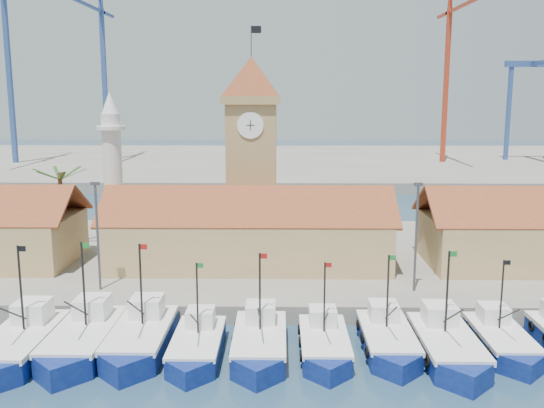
{
  "coord_description": "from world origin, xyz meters",
  "views": [
    {
      "loc": [
        3.01,
        -36.04,
        17.47
      ],
      "look_at": [
        2.2,
        18.0,
        7.67
      ],
      "focal_mm": 40.0,
      "sensor_mm": 36.0,
      "label": 1
    }
  ],
  "objects_px": {
    "boat_0": "(19,347)",
    "minaret": "(113,168)",
    "clock_tower": "(252,149)",
    "boat_5": "(325,346)"
  },
  "relations": [
    {
      "from": "boat_0",
      "to": "minaret",
      "type": "distance_m",
      "value": 27.65
    },
    {
      "from": "boat_0",
      "to": "minaret",
      "type": "xyz_separation_m",
      "value": [
        -0.48,
        26.17,
        8.9
      ]
    },
    {
      "from": "boat_0",
      "to": "clock_tower",
      "type": "relative_size",
      "value": 0.47
    },
    {
      "from": "clock_tower",
      "to": "minaret",
      "type": "height_order",
      "value": "clock_tower"
    },
    {
      "from": "boat_5",
      "to": "minaret",
      "type": "bearing_deg",
      "value": 129.53
    },
    {
      "from": "boat_5",
      "to": "clock_tower",
      "type": "bearing_deg",
      "value": 104.34
    },
    {
      "from": "clock_tower",
      "to": "boat_5",
      "type": "bearing_deg",
      "value": -75.66
    },
    {
      "from": "clock_tower",
      "to": "minaret",
      "type": "relative_size",
      "value": 1.39
    },
    {
      "from": "boat_5",
      "to": "clock_tower",
      "type": "height_order",
      "value": "clock_tower"
    },
    {
      "from": "clock_tower",
      "to": "minaret",
      "type": "bearing_deg",
      "value": 172.39
    }
  ]
}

